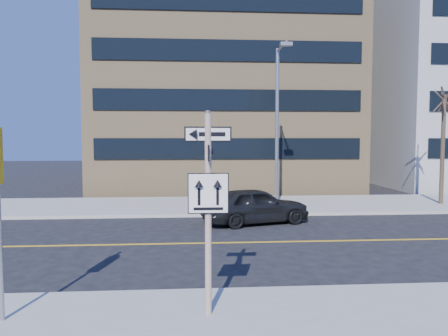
{
  "coord_description": "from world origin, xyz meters",
  "views": [
    {
      "loc": [
        -0.31,
        -11.02,
        3.69
      ],
      "look_at": [
        0.79,
        4.0,
        2.63
      ],
      "focal_mm": 35.0,
      "sensor_mm": 36.0,
      "label": 1
    }
  ],
  "objects": [
    {
      "name": "sign_pole",
      "position": [
        0.0,
        -2.51,
        2.44
      ],
      "size": [
        0.92,
        0.92,
        4.06
      ],
      "color": "silver",
      "rests_on": "near_sidewalk"
    },
    {
      "name": "ground",
      "position": [
        0.0,
        0.0,
        0.0
      ],
      "size": [
        120.0,
        120.0,
        0.0
      ],
      "primitive_type": "plane",
      "color": "black",
      "rests_on": "ground"
    },
    {
      "name": "parked_car_a",
      "position": [
        2.39,
        7.37,
        0.78
      ],
      "size": [
        3.04,
        4.91,
        1.56
      ],
      "primitive_type": "imported",
      "rotation": [
        0.0,
        0.0,
        1.85
      ],
      "color": "black",
      "rests_on": "ground"
    },
    {
      "name": "building_brick",
      "position": [
        2.0,
        25.0,
        9.0
      ],
      "size": [
        18.0,
        18.0,
        18.0
      ],
      "primitive_type": "cube",
      "color": "tan",
      "rests_on": "ground"
    },
    {
      "name": "street_tree_west",
      "position": [
        13.0,
        11.3,
        5.52
      ],
      "size": [
        1.8,
        1.8,
        6.35
      ],
      "color": "#342A1F",
      "rests_on": "far_sidewalk"
    },
    {
      "name": "streetlight_a",
      "position": [
        4.0,
        10.76,
        4.76
      ],
      "size": [
        0.55,
        2.25,
        8.0
      ],
      "color": "gray",
      "rests_on": "far_sidewalk"
    }
  ]
}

